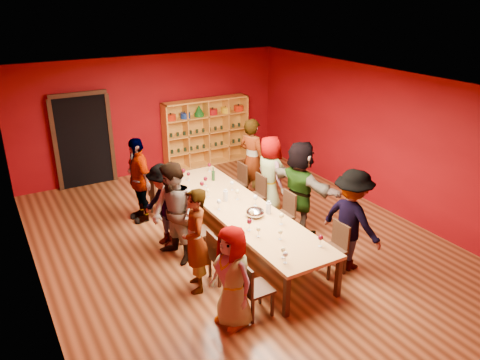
# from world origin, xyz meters

# --- Properties ---
(room_shell) EXTENTS (7.10, 9.10, 3.04)m
(room_shell) POSITION_xyz_m (0.00, 0.00, 1.50)
(room_shell) COLOR #572D17
(room_shell) RESTS_ON ground
(tasting_table) EXTENTS (1.10, 4.50, 0.75)m
(tasting_table) POSITION_xyz_m (0.00, 0.00, 0.70)
(tasting_table) COLOR tan
(tasting_table) RESTS_ON ground
(doorway) EXTENTS (1.40, 0.17, 2.30)m
(doorway) POSITION_xyz_m (-1.80, 4.43, 1.12)
(doorway) COLOR black
(doorway) RESTS_ON ground
(shelving_unit) EXTENTS (2.40, 0.40, 1.80)m
(shelving_unit) POSITION_xyz_m (1.40, 4.32, 0.98)
(shelving_unit) COLOR gold
(shelving_unit) RESTS_ON ground
(chair_person_left_0) EXTENTS (0.42, 0.42, 0.89)m
(chair_person_left_0) POSITION_xyz_m (-0.91, -1.89, 0.50)
(chair_person_left_0) COLOR black
(chair_person_left_0) RESTS_ON ground
(person_left_0) EXTENTS (0.56, 0.82, 1.54)m
(person_left_0) POSITION_xyz_m (-1.23, -1.89, 0.77)
(person_left_0) COLOR #C08186
(person_left_0) RESTS_ON ground
(chair_person_left_1) EXTENTS (0.42, 0.42, 0.89)m
(chair_person_left_1) POSITION_xyz_m (-0.91, -0.87, 0.50)
(chair_person_left_1) COLOR black
(chair_person_left_1) RESTS_ON ground
(person_left_1) EXTENTS (0.61, 0.73, 1.72)m
(person_left_1) POSITION_xyz_m (-1.32, -0.87, 0.86)
(person_left_1) COLOR #4F4F54
(person_left_1) RESTS_ON ground
(chair_person_left_2) EXTENTS (0.42, 0.42, 0.89)m
(chair_person_left_2) POSITION_xyz_m (-0.91, 0.08, 0.50)
(chair_person_left_2) COLOR black
(chair_person_left_2) RESTS_ON ground
(person_left_2) EXTENTS (0.64, 0.96, 1.82)m
(person_left_2) POSITION_xyz_m (-1.28, 0.08, 0.91)
(person_left_2) COLOR #131836
(person_left_2) RESTS_ON ground
(chair_person_left_3) EXTENTS (0.42, 0.42, 0.89)m
(chair_person_left_3) POSITION_xyz_m (-0.91, 0.69, 0.50)
(chair_person_left_3) COLOR black
(chair_person_left_3) RESTS_ON ground
(person_left_3) EXTENTS (0.71, 1.12, 1.61)m
(person_left_3) POSITION_xyz_m (-1.22, 0.69, 0.81)
(person_left_3) COLOR #131635
(person_left_3) RESTS_ON ground
(chair_person_left_4) EXTENTS (0.42, 0.42, 0.89)m
(chair_person_left_4) POSITION_xyz_m (-0.91, 1.94, 0.50)
(chair_person_left_4) COLOR black
(chair_person_left_4) RESTS_ON ground
(person_left_4) EXTENTS (0.53, 1.06, 1.78)m
(person_left_4) POSITION_xyz_m (-1.29, 1.94, 0.89)
(person_left_4) COLOR silver
(person_left_4) RESTS_ON ground
(chair_person_right_0) EXTENTS (0.42, 0.42, 0.89)m
(chair_person_right_0) POSITION_xyz_m (0.91, -1.59, 0.50)
(chair_person_right_0) COLOR black
(chair_person_right_0) RESTS_ON ground
(person_right_0) EXTENTS (0.66, 1.22, 1.79)m
(person_right_0) POSITION_xyz_m (1.23, -1.59, 0.89)
(person_right_0) COLOR #131B36
(person_right_0) RESTS_ON ground
(chair_person_right_2) EXTENTS (0.42, 0.42, 0.89)m
(chair_person_right_2) POSITION_xyz_m (0.91, -0.11, 0.50)
(chair_person_right_2) COLOR black
(chair_person_right_2) RESTS_ON ground
(person_right_2) EXTENTS (0.75, 1.79, 1.87)m
(person_right_2) POSITION_xyz_m (1.25, -0.11, 0.94)
(person_right_2) COLOR beige
(person_right_2) RESTS_ON ground
(chair_person_right_3) EXTENTS (0.42, 0.42, 0.89)m
(chair_person_right_3) POSITION_xyz_m (0.91, 0.91, 0.50)
(chair_person_right_3) COLOR black
(chair_person_right_3) RESTS_ON ground
(person_right_3) EXTENTS (0.47, 0.84, 1.69)m
(person_right_3) POSITION_xyz_m (1.23, 0.91, 0.85)
(person_right_3) COLOR #515257
(person_right_3) RESTS_ON ground
(chair_person_right_4) EXTENTS (0.42, 0.42, 0.89)m
(chair_person_right_4) POSITION_xyz_m (0.91, 1.70, 0.50)
(chair_person_right_4) COLOR black
(chair_person_right_4) RESTS_ON ground
(person_right_4) EXTENTS (0.69, 0.81, 1.88)m
(person_right_4) POSITION_xyz_m (1.27, 1.70, 0.94)
(person_right_4) COLOR #C98793
(person_right_4) RESTS_ON ground
(wine_glass_0) EXTENTS (0.07, 0.07, 0.18)m
(wine_glass_0) POSITION_xyz_m (-0.04, -1.32, 0.88)
(wine_glass_0) COLOR silver
(wine_glass_0) RESTS_ON tasting_table
(wine_glass_1) EXTENTS (0.08, 0.08, 0.20)m
(wine_glass_1) POSITION_xyz_m (0.26, 0.81, 0.89)
(wine_glass_1) COLOR silver
(wine_glass_1) RESTS_ON tasting_table
(wine_glass_2) EXTENTS (0.09, 0.09, 0.22)m
(wine_glass_2) POSITION_xyz_m (0.27, -0.90, 0.91)
(wine_glass_2) COLOR silver
(wine_glass_2) RESTS_ON tasting_table
(wine_glass_3) EXTENTS (0.08, 0.08, 0.20)m
(wine_glass_3) POSITION_xyz_m (-0.07, -0.51, 0.89)
(wine_glass_3) COLOR silver
(wine_glass_3) RESTS_ON tasting_table
(wine_glass_4) EXTENTS (0.09, 0.09, 0.22)m
(wine_glass_4) POSITION_xyz_m (-0.33, 1.87, 0.91)
(wine_glass_4) COLOR silver
(wine_glass_4) RESTS_ON tasting_table
(wine_glass_5) EXTENTS (0.08, 0.08, 0.20)m
(wine_glass_5) POSITION_xyz_m (-0.37, -1.94, 0.89)
(wine_glass_5) COLOR silver
(wine_glass_5) RESTS_ON tasting_table
(wine_glass_6) EXTENTS (0.08, 0.08, 0.19)m
(wine_glass_6) POSITION_xyz_m (0.33, 1.97, 0.89)
(wine_glass_6) COLOR silver
(wine_glass_6) RESTS_ON tasting_table
(wine_glass_7) EXTENTS (0.09, 0.09, 0.22)m
(wine_glass_7) POSITION_xyz_m (0.13, 0.35, 0.91)
(wine_glass_7) COLOR silver
(wine_glass_7) RESTS_ON tasting_table
(wine_glass_8) EXTENTS (0.07, 0.07, 0.18)m
(wine_glass_8) POSITION_xyz_m (-0.31, 0.73, 0.88)
(wine_glass_8) COLOR silver
(wine_glass_8) RESTS_ON tasting_table
(wine_glass_9) EXTENTS (0.08, 0.08, 0.21)m
(wine_glass_9) POSITION_xyz_m (-0.38, 0.15, 0.90)
(wine_glass_9) COLOR silver
(wine_glass_9) RESTS_ON tasting_table
(wine_glass_10) EXTENTS (0.09, 0.09, 0.21)m
(wine_glass_10) POSITION_xyz_m (-0.31, -0.81, 0.91)
(wine_glass_10) COLOR silver
(wine_glass_10) RESTS_ON tasting_table
(wine_glass_11) EXTENTS (0.08, 0.08, 0.21)m
(wine_glass_11) POSITION_xyz_m (-0.11, 1.25, 0.90)
(wine_glass_11) COLOR silver
(wine_glass_11) RESTS_ON tasting_table
(wine_glass_12) EXTENTS (0.08, 0.08, 0.20)m
(wine_glass_12) POSITION_xyz_m (0.38, -1.82, 0.90)
(wine_glass_12) COLOR silver
(wine_glass_12) RESTS_ON tasting_table
(wine_glass_13) EXTENTS (0.08, 0.08, 0.21)m
(wine_glass_13) POSITION_xyz_m (-0.29, 1.05, 0.90)
(wine_glass_13) COLOR silver
(wine_glass_13) RESTS_ON tasting_table
(wine_glass_14) EXTENTS (0.08, 0.08, 0.19)m
(wine_glass_14) POSITION_xyz_m (-0.28, 1.71, 0.89)
(wine_glass_14) COLOR silver
(wine_glass_14) RESTS_ON tasting_table
(wine_glass_15) EXTENTS (0.07, 0.07, 0.19)m
(wine_glass_15) POSITION_xyz_m (-0.30, -1.08, 0.88)
(wine_glass_15) COLOR silver
(wine_glass_15) RESTS_ON tasting_table
(wine_glass_16) EXTENTS (0.07, 0.07, 0.18)m
(wine_glass_16) POSITION_xyz_m (-0.32, -1.80, 0.88)
(wine_glass_16) COLOR silver
(wine_glass_16) RESTS_ON tasting_table
(wine_glass_17) EXTENTS (0.09, 0.09, 0.22)m
(wine_glass_17) POSITION_xyz_m (0.28, -0.05, 0.91)
(wine_glass_17) COLOR silver
(wine_glass_17) RESTS_ON tasting_table
(spittoon_bowl) EXTENTS (0.33, 0.33, 0.18)m
(spittoon_bowl) POSITION_xyz_m (0.05, -0.42, 0.83)
(spittoon_bowl) COLOR silver
(spittoon_bowl) RESTS_ON tasting_table
(carafe_a) EXTENTS (0.11, 0.11, 0.24)m
(carafe_a) POSITION_xyz_m (-0.09, 0.42, 0.86)
(carafe_a) COLOR silver
(carafe_a) RESTS_ON tasting_table
(carafe_b) EXTENTS (0.10, 0.10, 0.24)m
(carafe_b) POSITION_xyz_m (0.31, -0.44, 0.86)
(carafe_b) COLOR silver
(carafe_b) RESTS_ON tasting_table
(wine_bottle) EXTENTS (0.09, 0.09, 0.29)m
(wine_bottle) POSITION_xyz_m (0.17, 1.45, 0.86)
(wine_bottle) COLOR #143819
(wine_bottle) RESTS_ON tasting_table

